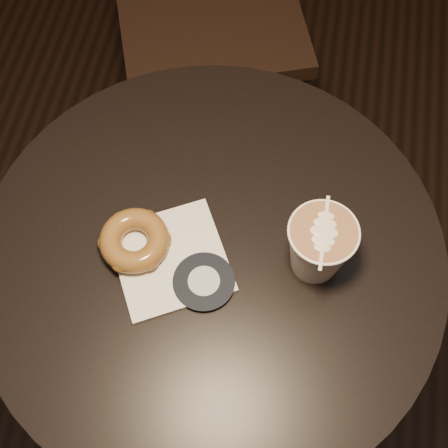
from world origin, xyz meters
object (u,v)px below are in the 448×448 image
object	(u,v)px
doughnut	(134,240)
latte_cup	(319,248)
cafe_table	(213,296)
pastry_bag	(171,259)

from	to	relation	value
doughnut	latte_cup	distance (m)	0.26
cafe_table	pastry_bag	size ratio (longest dim) A/B	4.81
doughnut	latte_cup	world-z (taller)	latte_cup
cafe_table	pastry_bag	bearing A→B (deg)	-155.45
latte_cup	cafe_table	bearing A→B (deg)	-177.20
cafe_table	pastry_bag	world-z (taller)	pastry_bag
cafe_table	latte_cup	size ratio (longest dim) A/B	6.97
doughnut	cafe_table	bearing A→B (deg)	6.88
pastry_bag	doughnut	xyz separation A→B (m)	(-0.05, 0.01, 0.02)
doughnut	pastry_bag	bearing A→B (deg)	-12.07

